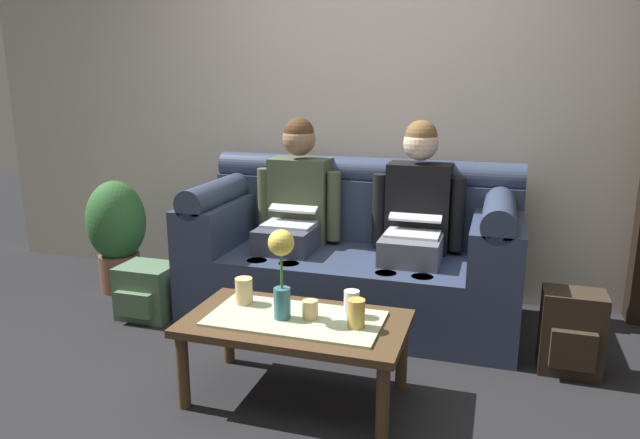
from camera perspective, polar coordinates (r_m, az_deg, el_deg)
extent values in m
plane|color=black|center=(2.80, -3.04, -17.83)|extent=(14.00, 14.00, 0.00)
cube|color=beige|center=(4.02, 5.33, 13.44)|extent=(6.00, 0.12, 2.90)
cube|color=#2D3851|center=(3.66, 2.92, -6.35)|extent=(1.99, 0.88, 0.42)
cube|color=#2D3851|center=(3.85, 4.22, 1.01)|extent=(1.99, 0.22, 0.40)
cylinder|color=#2D3851|center=(3.81, 4.29, 4.74)|extent=(1.99, 0.18, 0.18)
cube|color=#2D3851|center=(3.85, -9.46, -0.07)|extent=(0.28, 0.88, 0.28)
cylinder|color=#2D3851|center=(3.81, -9.57, 2.63)|extent=(0.18, 0.88, 0.18)
cube|color=#2D3851|center=(3.45, 16.90, -2.08)|extent=(0.28, 0.88, 0.28)
cylinder|color=#2D3851|center=(3.41, 17.12, 0.92)|extent=(0.18, 0.88, 0.18)
cube|color=#383D4C|center=(3.63, -3.14, -1.81)|extent=(0.34, 0.40, 0.15)
cylinder|color=#383D4C|center=(3.52, -6.09, -7.23)|extent=(0.12, 0.12, 0.42)
cylinder|color=#383D4C|center=(3.45, -3.02, -7.61)|extent=(0.12, 0.12, 0.42)
cube|color=#475138|center=(3.80, -1.92, 1.94)|extent=(0.38, 0.22, 0.54)
cylinder|color=#475138|center=(3.85, -5.42, 1.74)|extent=(0.09, 0.09, 0.44)
cylinder|color=#475138|center=(3.70, 1.32, 1.30)|extent=(0.09, 0.09, 0.44)
sphere|color=#936B4C|center=(3.72, -2.07, 7.84)|extent=(0.21, 0.21, 0.21)
sphere|color=#472D19|center=(3.72, -2.07, 8.46)|extent=(0.19, 0.19, 0.19)
cube|color=silver|center=(3.63, -3.04, -0.47)|extent=(0.31, 0.22, 0.02)
cube|color=silver|center=(3.74, -2.29, 1.64)|extent=(0.31, 0.20, 0.09)
cube|color=black|center=(3.73, -2.33, 1.56)|extent=(0.27, 0.18, 0.07)
cube|color=#595B66|center=(3.45, 8.92, -2.81)|extent=(0.34, 0.40, 0.15)
cylinder|color=#595B66|center=(3.31, 6.33, -8.63)|extent=(0.12, 0.12, 0.42)
cylinder|color=#595B66|center=(3.28, 9.79, -8.96)|extent=(0.12, 0.12, 0.42)
cube|color=black|center=(3.63, 9.60, 1.18)|extent=(0.38, 0.22, 0.54)
cylinder|color=black|center=(3.63, 5.83, 0.99)|extent=(0.09, 0.09, 0.44)
cylinder|color=black|center=(3.57, 13.23, 0.48)|extent=(0.09, 0.09, 0.44)
sphere|color=beige|center=(3.55, 9.81, 7.36)|extent=(0.21, 0.21, 0.21)
sphere|color=brown|center=(3.54, 9.84, 8.00)|extent=(0.19, 0.19, 0.19)
cube|color=silver|center=(3.44, 9.02, -1.39)|extent=(0.31, 0.22, 0.02)
cube|color=silver|center=(3.56, 9.44, 0.84)|extent=(0.31, 0.20, 0.09)
cube|color=black|center=(3.55, 9.42, 0.75)|extent=(0.27, 0.17, 0.08)
cube|color=#47331E|center=(2.71, -2.42, -10.09)|extent=(1.01, 0.56, 0.04)
cube|color=#B2C69E|center=(2.70, -2.43, -9.62)|extent=(0.79, 0.39, 0.01)
cylinder|color=#47331E|center=(2.78, -13.21, -14.22)|extent=(0.06, 0.06, 0.35)
cylinder|color=#47331E|center=(2.49, 6.13, -17.46)|extent=(0.06, 0.06, 0.35)
cylinder|color=#47331E|center=(3.15, -8.92, -10.62)|extent=(0.06, 0.06, 0.35)
cylinder|color=#47331E|center=(2.89, 7.97, -12.86)|extent=(0.06, 0.06, 0.35)
cylinder|color=#336672|center=(2.66, -3.71, -8.14)|extent=(0.08, 0.08, 0.14)
cylinder|color=#3D7538|center=(2.61, -3.77, -4.94)|extent=(0.01, 0.01, 0.17)
sphere|color=#E5CC4C|center=(2.57, -3.81, -2.27)|extent=(0.12, 0.12, 0.12)
cylinder|color=#DBB77A|center=(2.67, -0.96, -8.76)|extent=(0.07, 0.07, 0.08)
cylinder|color=silver|center=(2.69, 3.10, -8.17)|extent=(0.07, 0.07, 0.12)
cylinder|color=gold|center=(2.58, 3.56, -9.12)|extent=(0.08, 0.08, 0.13)
cylinder|color=#DBB77A|center=(2.85, -7.43, -6.91)|extent=(0.08, 0.08, 0.13)
cube|color=#2D2319|center=(3.26, 23.30, -10.03)|extent=(0.30, 0.21, 0.43)
cube|color=#2D2319|center=(3.16, 23.45, -11.62)|extent=(0.21, 0.05, 0.19)
cube|color=#4C6B4C|center=(3.83, -16.39, -6.68)|extent=(0.34, 0.28, 0.33)
cube|color=#4C6B4C|center=(3.72, -17.70, -7.93)|extent=(0.24, 0.05, 0.15)
cylinder|color=brown|center=(4.37, -18.89, -4.85)|extent=(0.28, 0.28, 0.26)
ellipsoid|color=#2D602D|center=(4.27, -19.27, -0.13)|extent=(0.40, 0.40, 0.56)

